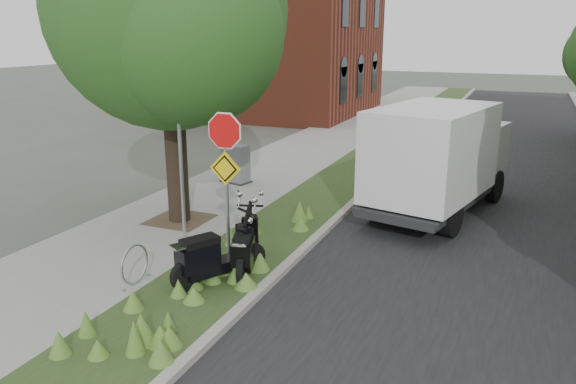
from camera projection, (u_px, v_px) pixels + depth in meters
name	position (u px, v px, depth m)	size (l,w,h in m)	color
ground	(283.00, 302.00, 9.92)	(120.00, 120.00, 0.00)	#4C5147
sidewalk_near	(286.00, 161.00, 20.34)	(3.50, 60.00, 0.12)	gray
verge	(359.00, 168.00, 19.31)	(2.00, 60.00, 0.12)	#25401B
kerb_near	(388.00, 171.00, 18.93)	(0.20, 60.00, 0.13)	#9E9991
road	(497.00, 183.00, 17.63)	(7.00, 60.00, 0.01)	black
street_tree_main	(167.00, 22.00, 12.66)	(6.21, 5.54, 7.66)	black
bare_post	(180.00, 151.00, 12.13)	(0.08, 0.08, 4.00)	#A5A8AD
bike_hoop	(135.00, 264.00, 10.26)	(0.06, 0.78, 0.77)	#A5A8AD
sign_assembly	(225.00, 160.00, 10.32)	(0.94, 0.08, 3.22)	#A5A8AD
brick_building	(284.00, 38.00, 31.78)	(9.40, 10.40, 8.30)	maroon
scooter_near	(245.00, 252.00, 10.72)	(0.75, 1.76, 0.86)	black
scooter_far	(209.00, 261.00, 10.22)	(1.11, 1.81, 0.95)	black
box_truck	(439.00, 154.00, 14.31)	(3.19, 5.69, 2.43)	#262628
utility_cabinet	(236.00, 164.00, 17.18)	(0.97, 0.75, 1.16)	#262628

